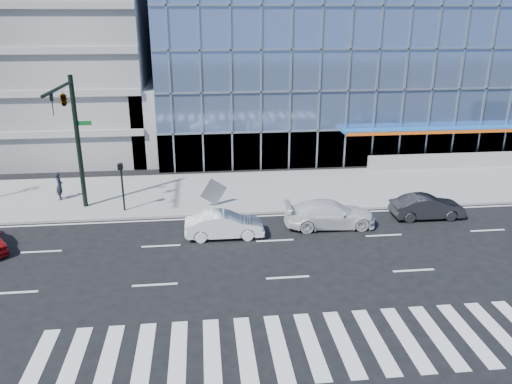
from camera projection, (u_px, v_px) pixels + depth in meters
ground at (275, 241)px, 26.56m from camera, size 160.00×160.00×0.00m
sidewalk at (258, 190)px, 34.03m from camera, size 120.00×8.00×0.15m
theatre_building at (376, 56)px, 49.88m from camera, size 42.00×26.00×15.00m
parking_garage at (18, 31)px, 45.49m from camera, size 24.00×24.00×20.00m
ramp_block at (173, 121)px, 41.79m from camera, size 6.00×8.00×6.00m
traffic_signal at (68, 114)px, 27.63m from camera, size 1.14×5.74×8.00m
ped_signal_post at (122, 179)px, 29.59m from camera, size 0.30×0.33×3.00m
white_suv at (330, 214)px, 28.13m from camera, size 5.18×2.17×1.49m
white_sedan at (224, 225)px, 26.78m from camera, size 4.22×1.48×1.39m
dark_sedan at (427, 207)px, 29.31m from camera, size 4.23×1.50×1.39m
pedestrian at (59, 186)px, 31.82m from camera, size 0.55×0.74×1.83m
tilted_panel at (214, 192)px, 30.74m from camera, size 1.72×0.71×1.81m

